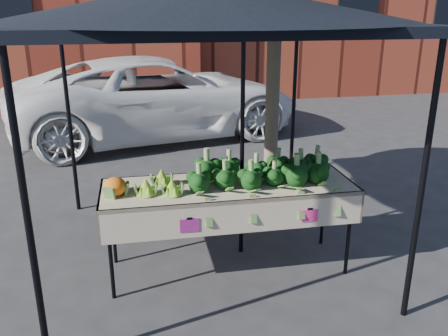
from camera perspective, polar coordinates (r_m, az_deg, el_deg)
ground at (r=4.96m, az=1.08°, el=-11.45°), size 90.00×90.00×0.00m
table at (r=4.67m, az=0.52°, el=-7.18°), size 2.42×0.86×0.90m
canopy at (r=4.69m, az=-2.18°, el=4.89°), size 3.16×3.16×2.74m
broccoli_heap at (r=4.55m, az=4.47°, el=0.04°), size 1.49×0.59×0.28m
romanesco_cluster at (r=4.35m, az=-8.00°, el=-1.41°), size 0.44×0.48×0.21m
cauliflower_pair at (r=4.32m, az=-13.05°, el=-2.05°), size 0.21×0.21×0.19m
street_tree at (r=5.52m, az=6.18°, el=17.19°), size 2.38×2.38×4.70m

